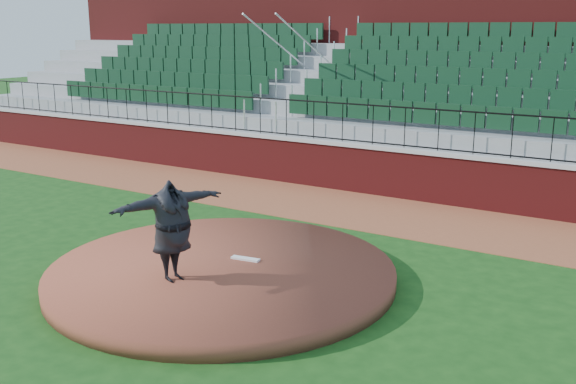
% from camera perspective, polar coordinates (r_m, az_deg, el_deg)
% --- Properties ---
extents(ground, '(90.00, 90.00, 0.00)m').
position_cam_1_polar(ground, '(11.36, -4.06, -7.94)').
color(ground, '#154213').
rests_on(ground, ground).
extents(warning_track, '(34.00, 3.20, 0.01)m').
position_cam_1_polar(warning_track, '(15.80, 7.52, -1.67)').
color(warning_track, brown).
rests_on(warning_track, ground).
extents(field_wall, '(34.00, 0.35, 1.20)m').
position_cam_1_polar(field_wall, '(17.09, 9.83, 1.49)').
color(field_wall, maroon).
rests_on(field_wall, ground).
extents(wall_cap, '(34.00, 0.45, 0.10)m').
position_cam_1_polar(wall_cap, '(16.97, 9.92, 3.63)').
color(wall_cap, '#B7B7B7').
rests_on(wall_cap, field_wall).
extents(wall_railing, '(34.00, 0.05, 1.00)m').
position_cam_1_polar(wall_railing, '(16.88, 10.00, 5.47)').
color(wall_railing, black).
rests_on(wall_railing, wall_cap).
extents(seating_stands, '(34.00, 5.10, 4.60)m').
position_cam_1_polar(seating_stands, '(19.35, 13.15, 7.87)').
color(seating_stands, gray).
rests_on(seating_stands, ground).
extents(concourse_wall, '(34.00, 0.50, 5.50)m').
position_cam_1_polar(concourse_wall, '(21.97, 15.65, 9.58)').
color(concourse_wall, maroon).
rests_on(concourse_wall, ground).
extents(pitchers_mound, '(5.93, 5.93, 0.25)m').
position_cam_1_polar(pitchers_mound, '(11.55, -5.67, -6.92)').
color(pitchers_mound, brown).
rests_on(pitchers_mound, ground).
extents(pitching_rubber, '(0.54, 0.21, 0.03)m').
position_cam_1_polar(pitching_rubber, '(11.77, -3.68, -5.74)').
color(pitching_rubber, white).
rests_on(pitching_rubber, pitchers_mound).
extents(pitcher, '(1.11, 2.11, 1.65)m').
position_cam_1_polar(pitcher, '(10.75, -9.92, -3.31)').
color(pitcher, black).
rests_on(pitcher, pitchers_mound).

